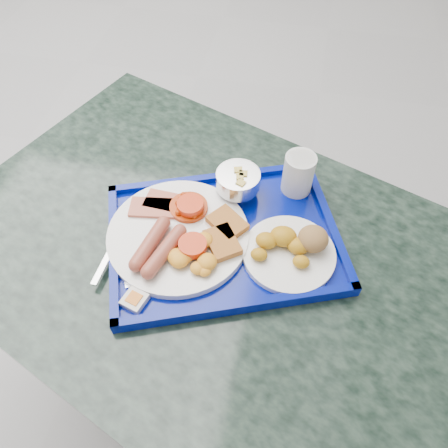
% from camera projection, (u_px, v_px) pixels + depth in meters
% --- Properties ---
extents(floor, '(6.00, 6.00, 0.00)m').
position_uv_depth(floor, '(28.00, 140.00, 2.08)').
color(floor, gray).
rests_on(floor, ground).
extents(table, '(1.29, 1.08, 0.68)m').
position_uv_depth(table, '(216.00, 294.00, 1.00)').
color(table, slate).
rests_on(table, floor).
extents(tray, '(0.54, 0.47, 0.03)m').
position_uv_depth(tray, '(224.00, 238.00, 0.87)').
color(tray, '#020F80').
rests_on(tray, table).
extents(main_plate, '(0.28, 0.28, 0.04)m').
position_uv_depth(main_plate, '(181.00, 235.00, 0.85)').
color(main_plate, white).
rests_on(main_plate, tray).
extents(bread_plate, '(0.18, 0.18, 0.06)m').
position_uv_depth(bread_plate, '(292.00, 248.00, 0.83)').
color(bread_plate, white).
rests_on(bread_plate, tray).
extents(fruit_bowl, '(0.09, 0.09, 0.06)m').
position_uv_depth(fruit_bowl, '(238.00, 181.00, 0.90)').
color(fruit_bowl, silver).
rests_on(fruit_bowl, tray).
extents(juice_cup, '(0.06, 0.06, 0.09)m').
position_uv_depth(juice_cup, '(299.00, 173.00, 0.91)').
color(juice_cup, silver).
rests_on(juice_cup, tray).
extents(spoon, '(0.10, 0.17, 0.01)m').
position_uv_depth(spoon, '(147.00, 236.00, 0.86)').
color(spoon, silver).
rests_on(spoon, tray).
extents(knife, '(0.02, 0.16, 0.00)m').
position_uv_depth(knife, '(112.00, 249.00, 0.84)').
color(knife, silver).
rests_on(knife, tray).
extents(jam_packet, '(0.05, 0.05, 0.02)m').
position_uv_depth(jam_packet, '(135.00, 300.00, 0.77)').
color(jam_packet, silver).
rests_on(jam_packet, tray).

